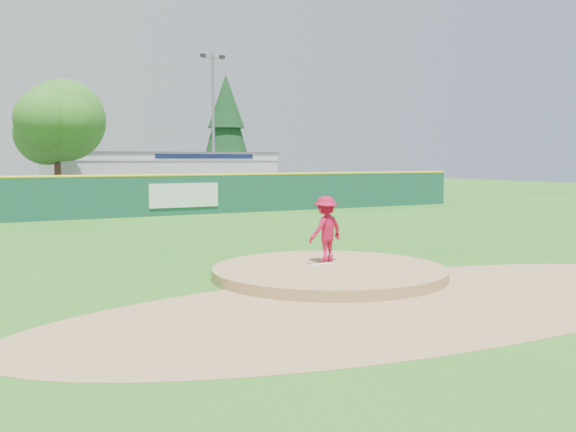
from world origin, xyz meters
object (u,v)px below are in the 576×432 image
pitcher (326,229)px  deciduous_tree (56,128)px  pool_building_grp (159,175)px  van (175,197)px  conifer_tree (226,126)px  light_pole_right (213,120)px

pitcher → deciduous_tree: (-2.29, 24.38, 3.49)m
pool_building_grp → deciduous_tree: size_ratio=2.07×
pitcher → deciduous_tree: deciduous_tree is taller
van → deciduous_tree: 7.54m
van → deciduous_tree: bearing=60.1°
pool_building_grp → deciduous_tree: deciduous_tree is taller
deciduous_tree → conifer_tree: size_ratio=0.77×
van → pool_building_grp: bearing=-19.9°
deciduous_tree → conifer_tree: conifer_tree is taller
pitcher → conifer_tree: conifer_tree is taller
van → conifer_tree: size_ratio=0.48×
van → light_pole_right: (5.03, 6.43, 4.90)m
pool_building_grp → light_pole_right: size_ratio=1.52×
conifer_tree → light_pole_right: bearing=-119.7°
deciduous_tree → van: bearing=-22.2°
pool_building_grp → conifer_tree: size_ratio=1.60×
deciduous_tree → light_pole_right: 11.75m
pool_building_grp → conifer_tree: 8.95m
pitcher → van: 22.25m
pitcher → conifer_tree: (12.71, 35.38, 4.48)m
pitcher → van: bearing=-115.6°
pool_building_grp → deciduous_tree: (-8.00, -6.99, 2.89)m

